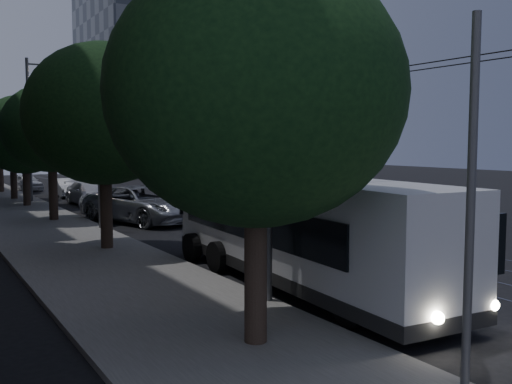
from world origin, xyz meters
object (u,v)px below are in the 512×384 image
object	(u,v)px
streetlamp_near	(283,52)
streetlamp_far	(35,116)
pickup_silver	(142,204)
car_white_d	(27,182)
car_white_a	(101,203)
car_white_b	(90,193)
car_white_c	(67,188)
trolleybus	(292,227)

from	to	relation	value
streetlamp_near	streetlamp_far	distance (m)	28.21
pickup_silver	car_white_d	world-z (taller)	pickup_silver
car_white_a	streetlamp_far	bearing A→B (deg)	100.36
car_white_b	car_white_c	distance (m)	6.16
trolleybus	streetlamp_near	world-z (taller)	streetlamp_near
car_white_d	streetlamp_near	world-z (taller)	streetlamp_near
car_white_c	streetlamp_near	size ratio (longest dim) A/B	0.40
trolleybus	streetlamp_far	size ratio (longest dim) A/B	1.27
trolleybus	car_white_a	bearing A→B (deg)	94.29
car_white_c	car_white_a	bearing A→B (deg)	-91.99
pickup_silver	car_white_a	distance (m)	4.17
trolleybus	car_white_c	distance (m)	30.11
pickup_silver	car_white_c	world-z (taller)	pickup_silver
pickup_silver	car_white_c	xyz separation A→B (m)	(0.00, 15.88, -0.24)
car_white_a	pickup_silver	bearing A→B (deg)	-79.07
pickup_silver	streetlamp_near	bearing A→B (deg)	-116.77
car_white_a	car_white_d	xyz separation A→B (m)	(-0.69, 19.06, 0.02)
pickup_silver	car_white_b	world-z (taller)	pickup_silver
car_white_b	streetlamp_far	xyz separation A→B (m)	(-2.69, 2.75, 5.01)
trolleybus	streetlamp_far	bearing A→B (deg)	97.92
car_white_b	pickup_silver	bearing A→B (deg)	-93.30
car_white_a	streetlamp_near	bearing A→B (deg)	-95.03
pickup_silver	streetlamp_near	size ratio (longest dim) A/B	0.64
pickup_silver	car_white_a	xyz separation A→B (m)	(-0.91, 4.07, -0.24)
car_white_a	streetlamp_far	distance (m)	9.98
car_white_d	streetlamp_near	distance (m)	39.25
car_white_a	car_white_c	world-z (taller)	car_white_c
trolleybus	streetlamp_near	distance (m)	5.01
car_white_c	trolleybus	bearing A→B (deg)	-88.94
car_white_d	trolleybus	bearing A→B (deg)	-98.24
car_white_a	streetlamp_far	size ratio (longest dim) A/B	0.42
trolleybus	car_white_d	xyz separation A→B (m)	(-0.90, 37.32, -0.95)
trolleybus	car_white_d	world-z (taller)	trolleybus
trolleybus	pickup_silver	bearing A→B (deg)	90.82
car_white_c	streetlamp_near	world-z (taller)	streetlamp_near
car_white_a	streetlamp_near	size ratio (longest dim) A/B	0.38
car_white_a	car_white_c	bearing A→B (deg)	83.98
trolleybus	pickup_silver	world-z (taller)	trolleybus
car_white_a	streetlamp_near	xyz separation A→B (m)	(-1.18, -19.80, 5.54)
pickup_silver	streetlamp_far	xyz separation A→B (m)	(-2.69, 12.47, 4.84)
car_white_c	car_white_d	size ratio (longest dim) A/B	1.01
pickup_silver	car_white_d	distance (m)	23.18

